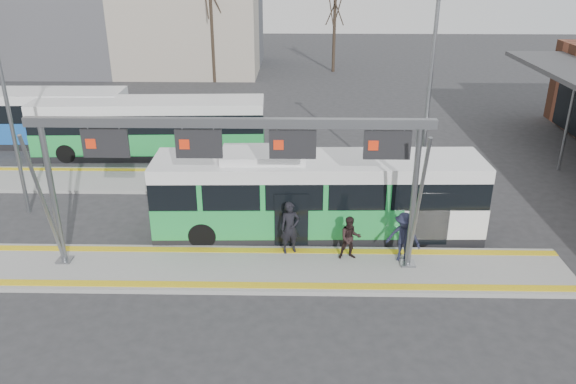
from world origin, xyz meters
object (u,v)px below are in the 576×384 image
object	(u,v)px
gantry	(235,150)
passenger_c	(404,237)
hero_bus	(317,196)
passenger_b	(350,238)
passenger_a	(290,228)

from	to	relation	value
gantry	passenger_c	size ratio (longest dim) A/B	7.13
passenger_c	gantry	bearing A→B (deg)	-156.65
hero_bus	passenger_b	xyz separation A→B (m)	(1.12, -2.23, -0.60)
passenger_a	passenger_c	xyz separation A→B (m)	(3.94, -0.51, -0.05)
passenger_b	passenger_a	bearing A→B (deg)	162.29
hero_bus	passenger_a	bearing A→B (deg)	-120.06
gantry	hero_bus	bearing A→B (deg)	44.18
passenger_b	passenger_c	bearing A→B (deg)	-9.91
hero_bus	passenger_b	world-z (taller)	hero_bus
gantry	passenger_a	size ratio (longest dim) A/B	6.73
passenger_a	passenger_b	distance (m)	2.15
passenger_b	passenger_c	size ratio (longest dim) A/B	0.87
gantry	passenger_b	xyz separation A→B (m)	(3.86, 0.43, -3.35)
passenger_a	hero_bus	bearing A→B (deg)	44.50
gantry	hero_bus	world-z (taller)	gantry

